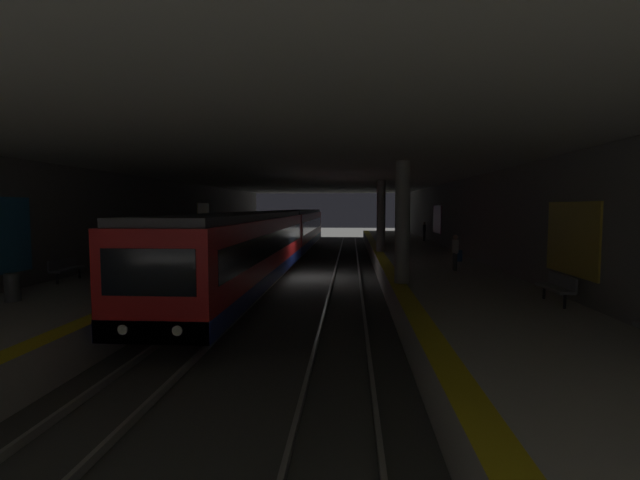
{
  "coord_description": "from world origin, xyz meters",
  "views": [
    {
      "loc": [
        -24.47,
        -2.44,
        3.91
      ],
      "look_at": [
        8.33,
        -0.16,
        1.48
      ],
      "focal_mm": 25.18,
      "sensor_mm": 36.0,
      "label": 1
    }
  ],
  "objects_px": {
    "suitcase_rolling": "(459,256)",
    "bench_left_mid": "(557,286)",
    "trash_bin": "(12,287)",
    "bench_right_mid": "(114,257)",
    "metro_train": "(280,236)",
    "pillar_far": "(381,216)",
    "bench_right_near": "(66,268)",
    "person_waiting_near": "(424,231)",
    "pillar_near": "(402,223)",
    "person_walking_mid": "(455,251)"
  },
  "relations": [
    {
      "from": "suitcase_rolling",
      "to": "bench_left_mid",
      "type": "bearing_deg",
      "value": -177.81
    },
    {
      "from": "suitcase_rolling",
      "to": "trash_bin",
      "type": "bearing_deg",
      "value": 125.22
    },
    {
      "from": "bench_right_mid",
      "to": "metro_train",
      "type": "bearing_deg",
      "value": -35.17
    },
    {
      "from": "pillar_far",
      "to": "bench_right_near",
      "type": "bearing_deg",
      "value": 134.15
    },
    {
      "from": "bench_right_mid",
      "to": "person_waiting_near",
      "type": "bearing_deg",
      "value": -43.26
    },
    {
      "from": "bench_right_mid",
      "to": "pillar_near",
      "type": "bearing_deg",
      "value": -103.33
    },
    {
      "from": "pillar_near",
      "to": "suitcase_rolling",
      "type": "xyz_separation_m",
      "value": [
        7.1,
        -3.79,
        -1.98
      ]
    },
    {
      "from": "pillar_far",
      "to": "suitcase_rolling",
      "type": "xyz_separation_m",
      "value": [
        -4.96,
        -3.79,
        -1.98
      ]
    },
    {
      "from": "bench_left_mid",
      "to": "trash_bin",
      "type": "relative_size",
      "value": 2.0
    },
    {
      "from": "pillar_far",
      "to": "person_waiting_near",
      "type": "relative_size",
      "value": 2.87
    },
    {
      "from": "bench_right_mid",
      "to": "suitcase_rolling",
      "type": "bearing_deg",
      "value": -76.34
    },
    {
      "from": "trash_bin",
      "to": "pillar_far",
      "type": "bearing_deg",
      "value": -36.86
    },
    {
      "from": "pillar_near",
      "to": "bench_left_mid",
      "type": "height_order",
      "value": "pillar_near"
    },
    {
      "from": "bench_right_near",
      "to": "metro_train",
      "type": "bearing_deg",
      "value": -26.89
    },
    {
      "from": "metro_train",
      "to": "bench_right_near",
      "type": "relative_size",
      "value": 22.42
    },
    {
      "from": "suitcase_rolling",
      "to": "trash_bin",
      "type": "relative_size",
      "value": 1.05
    },
    {
      "from": "pillar_near",
      "to": "metro_train",
      "type": "xyz_separation_m",
      "value": [
        12.04,
        6.55,
        -1.3
      ]
    },
    {
      "from": "pillar_near",
      "to": "person_waiting_near",
      "type": "relative_size",
      "value": 2.87
    },
    {
      "from": "person_walking_mid",
      "to": "trash_bin",
      "type": "height_order",
      "value": "person_walking_mid"
    },
    {
      "from": "bench_left_mid",
      "to": "trash_bin",
      "type": "distance_m",
      "value": 16.36
    },
    {
      "from": "bench_left_mid",
      "to": "pillar_far",
      "type": "bearing_deg",
      "value": 15.21
    },
    {
      "from": "pillar_near",
      "to": "metro_train",
      "type": "relative_size",
      "value": 0.12
    },
    {
      "from": "trash_bin",
      "to": "person_walking_mid",
      "type": "bearing_deg",
      "value": -62.84
    },
    {
      "from": "pillar_far",
      "to": "pillar_near",
      "type": "bearing_deg",
      "value": 180.0
    },
    {
      "from": "bench_right_near",
      "to": "person_waiting_near",
      "type": "bearing_deg",
      "value": -38.28
    },
    {
      "from": "person_walking_mid",
      "to": "person_waiting_near",
      "type": "bearing_deg",
      "value": -4.72
    },
    {
      "from": "pillar_near",
      "to": "metro_train",
      "type": "height_order",
      "value": "pillar_near"
    },
    {
      "from": "person_waiting_near",
      "to": "trash_bin",
      "type": "relative_size",
      "value": 1.86
    },
    {
      "from": "person_walking_mid",
      "to": "pillar_near",
      "type": "bearing_deg",
      "value": 141.82
    },
    {
      "from": "bench_left_mid",
      "to": "bench_right_near",
      "type": "distance_m",
      "value": 17.31
    },
    {
      "from": "bench_left_mid",
      "to": "person_waiting_near",
      "type": "bearing_deg",
      "value": -0.08
    },
    {
      "from": "pillar_near",
      "to": "pillar_far",
      "type": "xyz_separation_m",
      "value": [
        12.06,
        0.0,
        0.0
      ]
    },
    {
      "from": "pillar_near",
      "to": "pillar_far",
      "type": "distance_m",
      "value": 12.06
    },
    {
      "from": "pillar_near",
      "to": "suitcase_rolling",
      "type": "relative_size",
      "value": 5.12
    },
    {
      "from": "bench_right_mid",
      "to": "person_walking_mid",
      "type": "distance_m",
      "value": 15.65
    },
    {
      "from": "trash_bin",
      "to": "suitcase_rolling",
      "type": "bearing_deg",
      "value": -54.78
    },
    {
      "from": "bench_left_mid",
      "to": "bench_right_mid",
      "type": "relative_size",
      "value": 1.0
    },
    {
      "from": "bench_right_mid",
      "to": "person_walking_mid",
      "type": "xyz_separation_m",
      "value": [
        0.45,
        -15.64,
        0.35
      ]
    },
    {
      "from": "suitcase_rolling",
      "to": "trash_bin",
      "type": "distance_m",
      "value": 19.51
    },
    {
      "from": "bench_left_mid",
      "to": "person_walking_mid",
      "type": "bearing_deg",
      "value": 11.8
    },
    {
      "from": "metro_train",
      "to": "trash_bin",
      "type": "bearing_deg",
      "value": 160.92
    },
    {
      "from": "person_waiting_near",
      "to": "trash_bin",
      "type": "bearing_deg",
      "value": 147.17
    },
    {
      "from": "pillar_near",
      "to": "person_walking_mid",
      "type": "distance_m",
      "value": 4.67
    },
    {
      "from": "bench_right_mid",
      "to": "person_walking_mid",
      "type": "bearing_deg",
      "value": -88.35
    },
    {
      "from": "pillar_near",
      "to": "person_walking_mid",
      "type": "xyz_separation_m",
      "value": [
        3.51,
        -2.76,
        -1.4
      ]
    },
    {
      "from": "pillar_far",
      "to": "bench_right_mid",
      "type": "distance_m",
      "value": 15.82
    },
    {
      "from": "person_waiting_near",
      "to": "trash_bin",
      "type": "height_order",
      "value": "person_waiting_near"
    },
    {
      "from": "pillar_far",
      "to": "metro_train",
      "type": "xyz_separation_m",
      "value": [
        -0.02,
        6.55,
        -1.3
      ]
    },
    {
      "from": "person_walking_mid",
      "to": "trash_bin",
      "type": "xyz_separation_m",
      "value": [
        -7.65,
        14.91,
        -0.45
      ]
    },
    {
      "from": "bench_left_mid",
      "to": "person_walking_mid",
      "type": "xyz_separation_m",
      "value": [
        6.83,
        1.43,
        0.35
      ]
    }
  ]
}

